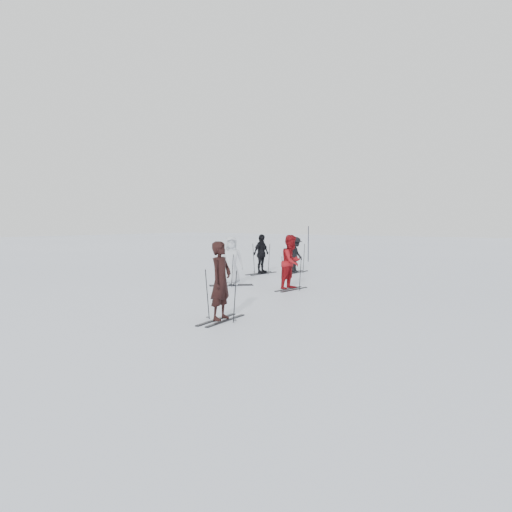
{
  "coord_description": "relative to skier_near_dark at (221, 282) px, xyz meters",
  "views": [
    {
      "loc": [
        10.57,
        -13.28,
        2.24
      ],
      "look_at": [
        0.0,
        1.0,
        1.0
      ],
      "focal_mm": 35.0,
      "sensor_mm": 36.0,
      "label": 1
    }
  ],
  "objects": [
    {
      "name": "ground",
      "position": [
        -3.32,
        4.81,
        -0.88
      ],
      "size": [
        120.0,
        120.0,
        0.0
      ],
      "primitive_type": "plane",
      "color": "silver",
      "rests_on": "ground"
    },
    {
      "name": "skier_near_dark",
      "position": [
        0.0,
        0.0,
        0.0
      ],
      "size": [
        0.52,
        0.7,
        1.76
      ],
      "primitive_type": "imported",
      "rotation": [
        0.0,
        0.0,
        1.73
      ],
      "color": "black",
      "rests_on": "ground"
    },
    {
      "name": "skier_red",
      "position": [
        -1.48,
        5.28,
        0.0
      ],
      "size": [
        0.68,
        0.87,
        1.77
      ],
      "primitive_type": "imported",
      "rotation": [
        0.0,
        0.0,
        1.55
      ],
      "color": "maroon",
      "rests_on": "ground"
    },
    {
      "name": "skier_grey",
      "position": [
        -3.73,
        4.92,
        -0.03
      ],
      "size": [
        0.96,
        0.97,
        1.69
      ],
      "primitive_type": "imported",
      "rotation": [
        0.0,
        0.0,
        0.81
      ],
      "color": "silver",
      "rests_on": "ground"
    },
    {
      "name": "skier_uphill_left",
      "position": [
        -5.18,
        8.71,
        -0.05
      ],
      "size": [
        0.41,
        0.98,
        1.66
      ],
      "primitive_type": "imported",
      "rotation": [
        0.0,
        0.0,
        1.56
      ],
      "color": "black",
      "rests_on": "ground"
    },
    {
      "name": "skier_uphill_far",
      "position": [
        -4.27,
        10.01,
        -0.12
      ],
      "size": [
        0.64,
        1.03,
        1.53
      ],
      "primitive_type": "imported",
      "rotation": [
        0.0,
        0.0,
        1.65
      ],
      "color": "black",
      "rests_on": "ground"
    },
    {
      "name": "skis_near_dark",
      "position": [
        0.0,
        0.0,
        -0.29
      ],
      "size": [
        1.75,
        1.11,
        1.19
      ],
      "primitive_type": null,
      "rotation": [
        0.0,
        0.0,
        1.73
      ],
      "color": "black",
      "rests_on": "ground"
    },
    {
      "name": "skis_red",
      "position": [
        -1.48,
        5.28,
        -0.32
      ],
      "size": [
        1.55,
        0.84,
        1.12
      ],
      "primitive_type": null,
      "rotation": [
        0.0,
        0.0,
        1.55
      ],
      "color": "black",
      "rests_on": "ground"
    },
    {
      "name": "skis_grey",
      "position": [
        -3.73,
        4.92,
        -0.31
      ],
      "size": [
        1.71,
        1.69,
        1.15
      ],
      "primitive_type": null,
      "rotation": [
        0.0,
        0.0,
        0.81
      ],
      "color": "black",
      "rests_on": "ground"
    },
    {
      "name": "skis_uphill_left",
      "position": [
        -5.18,
        8.71,
        -0.22
      ],
      "size": [
        1.82,
        0.98,
        1.32
      ],
      "primitive_type": null,
      "rotation": [
        0.0,
        0.0,
        1.56
      ],
      "color": "black",
      "rests_on": "ground"
    },
    {
      "name": "skis_uphill_far",
      "position": [
        -4.27,
        10.01,
        -0.23
      ],
      "size": [
        1.86,
        1.08,
        1.31
      ],
      "primitive_type": null,
      "rotation": [
        0.0,
        0.0,
        1.65
      ],
      "color": "black",
      "rests_on": "ground"
    },
    {
      "name": "piste_marker",
      "position": [
        -6.87,
        15.51,
        0.1
      ],
      "size": [
        0.05,
        0.05,
        1.97
      ],
      "primitive_type": "cylinder",
      "rotation": [
        0.0,
        0.0,
        0.29
      ],
      "color": "black",
      "rests_on": "ground"
    }
  ]
}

